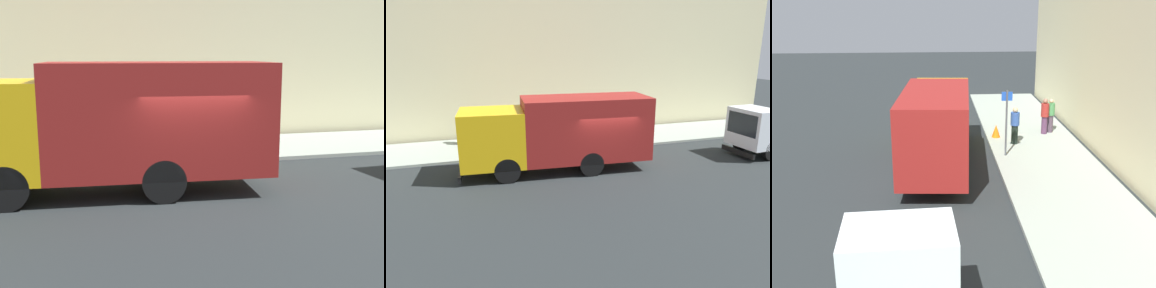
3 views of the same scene
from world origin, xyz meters
TOP-DOWN VIEW (x-y plane):
  - ground at (0.00, 0.00)m, footprint 80.00×80.00m
  - sidewalk at (5.05, 0.00)m, footprint 4.10×30.00m
  - building_facade at (7.60, 0.00)m, footprint 0.50×30.00m
  - large_utility_truck at (0.67, 1.80)m, footprint 2.93×8.30m
  - pedestrian_standing at (4.11, 4.13)m, footprint 0.56×0.56m
  - street_sign_post at (3.47, 2.55)m, footprint 0.44×0.08m

SIDE VIEW (x-z plane):
  - ground at x=0.00m, z-range 0.00..0.00m
  - sidewalk at x=5.05m, z-range 0.00..0.12m
  - pedestrian_standing at x=4.11m, z-range 0.16..1.82m
  - street_sign_post at x=3.47m, z-range 0.36..3.10m
  - large_utility_truck at x=0.67m, z-range 0.17..3.40m
  - building_facade at x=7.60m, z-range 0.00..9.88m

